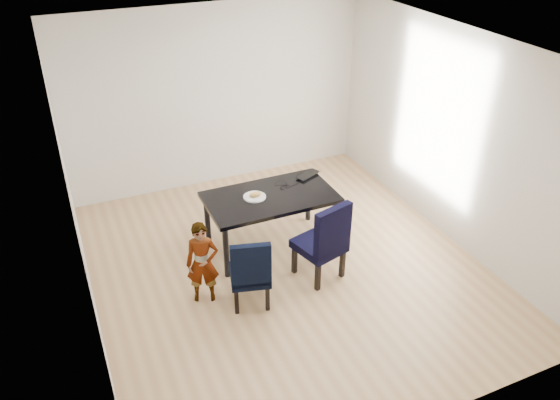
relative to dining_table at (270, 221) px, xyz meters
name	(u,v)px	position (x,y,z in m)	size (l,w,h in m)	color
floor	(287,267)	(0.00, -0.50, -0.38)	(4.50, 5.00, 0.01)	tan
ceiling	(288,47)	(0.00, -0.50, 2.33)	(4.50, 5.00, 0.01)	white
wall_back	(217,97)	(0.00, 2.00, 0.98)	(4.50, 0.01, 2.70)	silver
wall_front	(426,312)	(0.00, -3.00, 0.98)	(4.50, 0.01, 2.70)	white
wall_left	(74,213)	(-2.25, -0.50, 0.98)	(0.01, 5.00, 2.70)	white
wall_right	(452,136)	(2.25, -0.50, 0.98)	(0.01, 5.00, 2.70)	white
dining_table	(270,221)	(0.00, 0.00, 0.00)	(1.60, 0.90, 0.75)	black
chair_left	(250,269)	(-0.63, -0.90, 0.07)	(0.43, 0.45, 0.89)	black
chair_right	(319,239)	(0.29, -0.78, 0.14)	(0.50, 0.52, 1.04)	black
child	(203,263)	(-1.08, -0.65, 0.12)	(0.36, 0.24, 0.99)	red
plate	(255,197)	(-0.19, 0.04, 0.38)	(0.28, 0.28, 0.02)	silver
sandwich	(255,194)	(-0.18, 0.03, 0.42)	(0.16, 0.07, 0.06)	gold
laptop	(305,174)	(0.63, 0.32, 0.39)	(0.35, 0.23, 0.03)	black
cable_tangle	(285,187)	(0.26, 0.12, 0.38)	(0.14, 0.14, 0.01)	black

